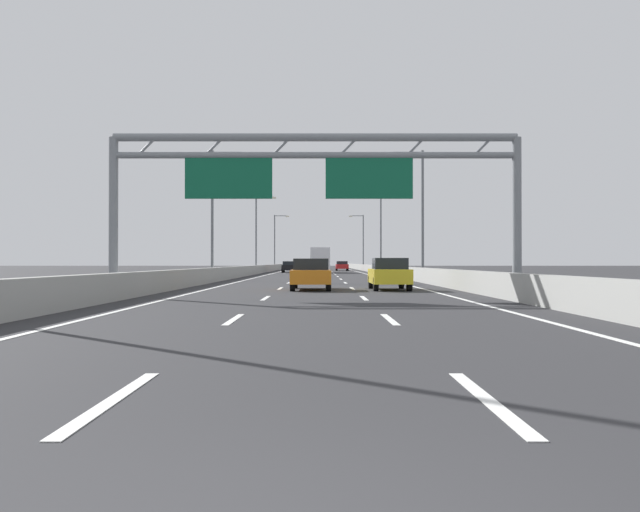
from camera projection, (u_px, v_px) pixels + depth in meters
ground_plane at (319, 271)px, 102.92m from camera, size 260.00×260.00×0.00m
lane_dash_left_0 at (114, 400)px, 6.42m from camera, size 0.16×3.00×0.01m
lane_dash_left_1 at (234, 319)px, 15.42m from camera, size 0.16×3.00×0.01m
lane_dash_left_2 at (266, 298)px, 24.42m from camera, size 0.16×3.00×0.01m
lane_dash_left_3 at (281, 288)px, 33.42m from camera, size 0.16×3.00×0.01m
lane_dash_left_4 at (289, 283)px, 42.42m from camera, size 0.16×3.00×0.01m
lane_dash_left_5 at (295, 279)px, 51.42m from camera, size 0.16×3.00×0.01m
lane_dash_left_6 at (298, 277)px, 60.42m from camera, size 0.16×3.00×0.01m
lane_dash_left_7 at (301, 275)px, 69.42m from camera, size 0.16×3.00×0.01m
lane_dash_left_8 at (304, 273)px, 78.42m from camera, size 0.16×3.00×0.01m
lane_dash_left_9 at (305, 272)px, 87.42m from camera, size 0.16×3.00×0.01m
lane_dash_left_10 at (307, 271)px, 96.42m from camera, size 0.16×3.00×0.01m
lane_dash_left_11 at (308, 270)px, 105.42m from camera, size 0.16×3.00×0.01m
lane_dash_left_12 at (309, 270)px, 114.42m from camera, size 0.16×3.00×0.01m
lane_dash_left_13 at (310, 269)px, 123.42m from camera, size 0.16×3.00×0.01m
lane_dash_left_14 at (310, 269)px, 132.42m from camera, size 0.16×3.00×0.01m
lane_dash_left_15 at (311, 268)px, 141.42m from camera, size 0.16×3.00×0.01m
lane_dash_left_16 at (312, 268)px, 150.42m from camera, size 0.16×3.00×0.01m
lane_dash_left_17 at (312, 267)px, 159.42m from camera, size 0.16×3.00×0.01m
lane_dash_right_0 at (488, 400)px, 6.42m from camera, size 0.16×3.00×0.01m
lane_dash_right_1 at (390, 319)px, 15.42m from camera, size 0.16×3.00×0.01m
lane_dash_right_2 at (364, 298)px, 24.42m from camera, size 0.16×3.00×0.01m
lane_dash_right_3 at (353, 288)px, 33.42m from camera, size 0.16×3.00×0.01m
lane_dash_right_4 at (346, 283)px, 42.42m from camera, size 0.16×3.00×0.01m
lane_dash_right_5 at (341, 279)px, 51.42m from camera, size 0.16×3.00×0.01m
lane_dash_right_6 at (338, 277)px, 60.42m from camera, size 0.16×3.00×0.01m
lane_dash_right_7 at (336, 275)px, 69.42m from camera, size 0.16×3.00×0.01m
lane_dash_right_8 at (334, 273)px, 78.42m from camera, size 0.16×3.00×0.01m
lane_dash_right_9 at (333, 272)px, 87.42m from camera, size 0.16×3.00×0.01m
lane_dash_right_10 at (332, 271)px, 96.42m from camera, size 0.16×3.00×0.01m
lane_dash_right_11 at (331, 270)px, 105.41m from camera, size 0.16×3.00×0.01m
lane_dash_right_12 at (330, 270)px, 114.41m from camera, size 0.16×3.00×0.01m
lane_dash_right_13 at (329, 269)px, 123.41m from camera, size 0.16×3.00×0.01m
lane_dash_right_14 at (329, 269)px, 132.41m from camera, size 0.16×3.00×0.01m
lane_dash_right_15 at (328, 268)px, 141.41m from camera, size 0.16×3.00×0.01m
lane_dash_right_16 at (328, 268)px, 150.41m from camera, size 0.16×3.00×0.01m
lane_dash_right_17 at (327, 267)px, 159.41m from camera, size 0.16×3.00×0.01m
edge_line_left at (281, 272)px, 90.92m from camera, size 0.16×176.00×0.01m
edge_line_right at (358, 272)px, 90.91m from camera, size 0.16×176.00×0.01m
barrier_left at (279, 267)px, 112.92m from camera, size 0.45×220.00×0.95m
barrier_right at (360, 267)px, 112.92m from camera, size 0.45×220.00×0.95m
sign_gantry at (312, 173)px, 26.06m from camera, size 16.10×0.36×6.36m
streetlamp_right_near at (638, 84)px, 15.29m from camera, size 2.58×0.28×9.50m
streetlamp_left_mid at (216, 206)px, 48.86m from camera, size 2.58×0.28×9.50m
streetlamp_right_mid at (420, 206)px, 48.85m from camera, size 2.58×0.28×9.50m
streetlamp_left_far at (258, 229)px, 82.41m from camera, size 2.58×0.28×9.50m
streetlamp_right_far at (379, 229)px, 82.40m from camera, size 2.58×0.28×9.50m
streetlamp_left_distant at (276, 239)px, 115.97m from camera, size 2.58×0.28×9.50m
streetlamp_right_distant at (362, 239)px, 115.96m from camera, size 2.58×0.28×9.50m
green_car at (303, 265)px, 139.85m from camera, size 1.78×4.56×1.42m
blue_car at (319, 265)px, 124.69m from camera, size 1.89×4.62×1.41m
white_car at (301, 265)px, 133.83m from camera, size 1.89×4.15×1.40m
red_car at (342, 266)px, 101.20m from camera, size 1.86×4.65×1.45m
black_car at (290, 267)px, 82.98m from camera, size 1.82×4.52×1.41m
yellow_car at (390, 274)px, 31.78m from camera, size 1.74×4.12×1.52m
orange_car at (312, 274)px, 31.94m from camera, size 1.86×4.48×1.49m
box_truck at (321, 259)px, 82.55m from camera, size 2.32×8.13×3.05m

